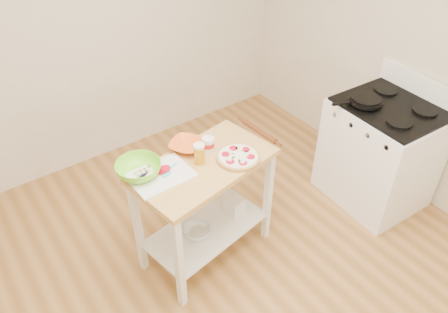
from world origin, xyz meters
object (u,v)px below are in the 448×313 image
object	(u,v)px
gas_stove	(380,153)
green_bowl	(139,169)
spatula	(169,171)
rolling_pin	(259,131)
knife	(146,172)
prep_island	(205,192)
beer_pint	(199,154)
shelf_glass_bowl	(197,231)
pizza	(238,157)
yogurt_tub	(208,144)
orange_bowl	(186,145)
skillet	(365,101)
cutting_board	(160,175)
shelf_bin	(235,205)

from	to	relation	value
gas_stove	green_bowl	world-z (taller)	gas_stove
spatula	rolling_pin	xyz separation A→B (m)	(0.77, -0.00, 0.00)
green_bowl	spatula	bearing A→B (deg)	-29.49
green_bowl	rolling_pin	distance (m)	0.94
gas_stove	knife	size ratio (longest dim) A/B	4.90
gas_stove	rolling_pin	world-z (taller)	gas_stove
prep_island	beer_pint	distance (m)	0.34
green_bowl	shelf_glass_bowl	world-z (taller)	green_bowl
pizza	green_bowl	bearing A→B (deg)	158.61
pizza	knife	bearing A→B (deg)	158.67
prep_island	shelf_glass_bowl	distance (m)	0.36
rolling_pin	shelf_glass_bowl	xyz separation A→B (m)	(-0.62, -0.07, -0.63)
beer_pint	spatula	bearing A→B (deg)	171.90
pizza	yogurt_tub	xyz separation A→B (m)	(-0.11, 0.20, 0.04)
knife	orange_bowl	world-z (taller)	orange_bowl
skillet	knife	xyz separation A→B (m)	(-1.81, 0.31, -0.06)
prep_island	knife	world-z (taller)	knife
cutting_board	orange_bowl	world-z (taller)	orange_bowl
pizza	rolling_pin	bearing A→B (deg)	25.95
gas_stove	pizza	bearing A→B (deg)	173.58
green_bowl	cutting_board	bearing A→B (deg)	-41.13
gas_stove	pizza	xyz separation A→B (m)	(-1.37, 0.23, 0.44)
beer_pint	shelf_bin	distance (m)	0.72
shelf_glass_bowl	knife	bearing A→B (deg)	152.33
prep_island	spatula	size ratio (longest dim) A/B	7.45
rolling_pin	yogurt_tub	bearing A→B (deg)	172.84
orange_bowl	beer_pint	distance (m)	0.19
orange_bowl	shelf_glass_bowl	distance (m)	0.68
prep_island	orange_bowl	size ratio (longest dim) A/B	4.64
spatula	rolling_pin	distance (m)	0.77
skillet	yogurt_tub	xyz separation A→B (m)	(-1.33, 0.28, -0.02)
prep_island	orange_bowl	distance (m)	0.36
shelf_glass_bowl	spatula	bearing A→B (deg)	155.93
skillet	shelf_bin	xyz separation A→B (m)	(-1.15, 0.19, -0.65)
skillet	yogurt_tub	world-z (taller)	yogurt_tub
green_bowl	rolling_pin	world-z (taller)	green_bowl
gas_stove	yogurt_tub	size ratio (longest dim) A/B	6.01
gas_stove	shelf_glass_bowl	world-z (taller)	gas_stove
gas_stove	yogurt_tub	xyz separation A→B (m)	(-1.48, 0.43, 0.48)
gas_stove	orange_bowl	world-z (taller)	gas_stove
rolling_pin	shelf_glass_bowl	size ratio (longest dim) A/B	1.69
cutting_board	orange_bowl	xyz separation A→B (m)	(0.30, 0.15, 0.02)
skillet	shelf_glass_bowl	world-z (taller)	skillet
skillet	knife	size ratio (longest dim) A/B	1.77
gas_stove	orange_bowl	distance (m)	1.75
spatula	shelf_glass_bowl	size ratio (longest dim) A/B	0.68
shelf_glass_bowl	rolling_pin	bearing A→B (deg)	6.14
rolling_pin	shelf_glass_bowl	distance (m)	0.88
cutting_board	knife	world-z (taller)	cutting_board
pizza	cutting_board	xyz separation A→B (m)	(-0.53, 0.16, -0.01)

